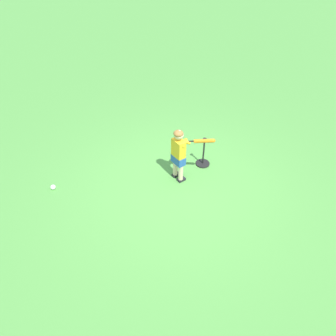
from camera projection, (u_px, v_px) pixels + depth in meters
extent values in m
plane|color=#519942|center=(181.00, 186.00, 5.94)|extent=(40.00, 40.00, 0.00)
cube|color=#232328|center=(176.00, 175.00, 6.16)|extent=(0.13, 0.17, 0.05)
cylinder|color=beige|center=(175.00, 168.00, 6.04)|extent=(0.09, 0.09, 0.34)
cube|color=#232328|center=(181.00, 179.00, 6.06)|extent=(0.13, 0.17, 0.05)
cylinder|color=beige|center=(181.00, 172.00, 5.93)|extent=(0.09, 0.09, 0.34)
cube|color=#2856A8|center=(178.00, 159.00, 5.83)|extent=(0.30, 0.22, 0.16)
cube|color=yellow|center=(179.00, 148.00, 5.67)|extent=(0.28, 0.21, 0.34)
sphere|color=beige|center=(179.00, 135.00, 5.49)|extent=(0.17, 0.17, 0.17)
ellipsoid|color=olive|center=(178.00, 134.00, 5.46)|extent=(0.22, 0.22, 0.11)
sphere|color=orange|center=(185.00, 141.00, 5.67)|extent=(0.04, 0.04, 0.04)
cylinder|color=black|center=(190.00, 141.00, 5.65)|extent=(0.14, 0.09, 0.05)
cylinder|color=orange|center=(204.00, 141.00, 5.61)|extent=(0.33, 0.23, 0.11)
sphere|color=orange|center=(213.00, 141.00, 5.57)|extent=(0.07, 0.07, 0.07)
cylinder|color=yellow|center=(182.00, 141.00, 5.67)|extent=(0.30, 0.21, 0.14)
cylinder|color=yellow|center=(185.00, 142.00, 5.63)|extent=(0.20, 0.30, 0.14)
sphere|color=white|center=(53.00, 187.00, 5.86)|extent=(0.09, 0.09, 0.09)
cylinder|color=black|center=(203.00, 163.00, 6.45)|extent=(0.28, 0.28, 0.03)
cylinder|color=black|center=(204.00, 152.00, 6.27)|extent=(0.03, 0.03, 0.55)
cone|color=black|center=(205.00, 139.00, 6.08)|extent=(0.07, 0.07, 0.04)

